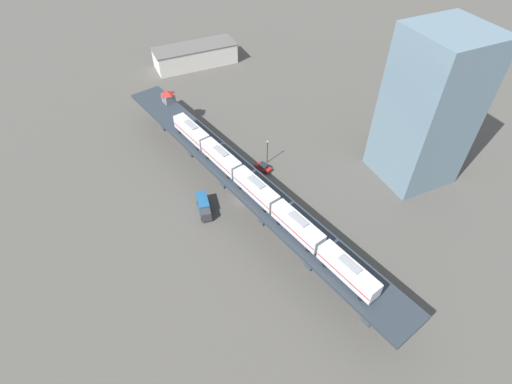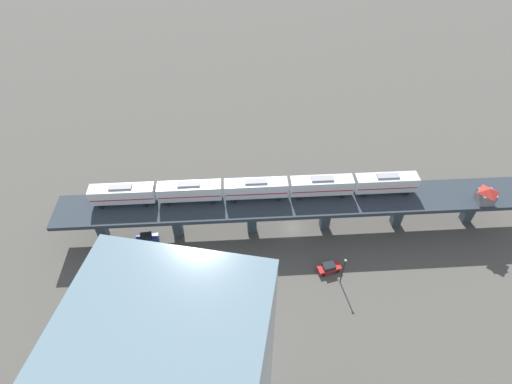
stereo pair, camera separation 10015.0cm
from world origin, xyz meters
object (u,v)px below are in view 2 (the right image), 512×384
subway_train (256,188)px  street_car_red (329,268)px  signal_hut (487,195)px  street_lamp (343,269)px  delivery_truck (299,192)px  street_car_blue (147,238)px

subway_train → street_car_red: 20.28m
street_car_red → signal_hut: bearing=118.8°
street_car_red → street_lamp: street_lamp is taller
subway_train → street_lamp: subway_train is taller
subway_train → street_lamp: (11.19, 17.64, -6.41)m
signal_hut → delivery_truck: size_ratio=0.52×
signal_hut → street_car_blue: 66.34m
street_car_blue → street_car_red: (0.91, 36.13, 0.00)m
street_car_blue → street_car_red: bearing=88.6°
delivery_truck → street_lamp: (20.47, 9.63, 2.35)m
signal_hut → delivery_truck: 36.44m
street_car_red → subway_train: bearing=-120.3°
subway_train → signal_hut: subway_train is taller
signal_hut → subway_train: bearing=-81.7°
subway_train → street_car_red: (9.02, 15.43, -9.58)m
street_car_blue → street_lamp: 38.59m
delivery_truck → signal_hut: bearing=85.3°
subway_train → street_car_blue: size_ratio=12.92×
street_car_red → delivery_truck: size_ratio=0.64×
subway_train → street_car_blue: bearing=-68.6°
subway_train → delivery_truck: size_ratio=8.22×
street_car_blue → street_car_red: same height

